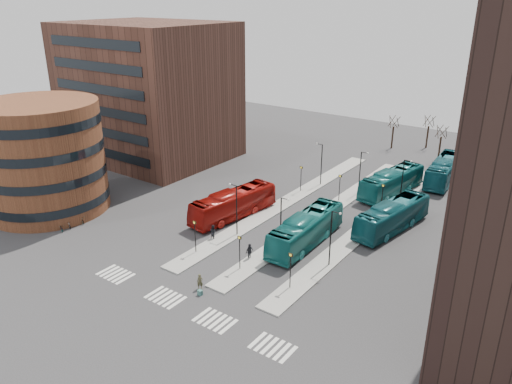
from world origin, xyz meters
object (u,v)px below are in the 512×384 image
Objects in this scene: suitcase at (200,293)px; teal_bus_b at (392,182)px; traveller at (200,282)px; bicycle_near at (61,228)px; commuter_c at (277,242)px; red_bus at (233,204)px; commuter_b at (249,252)px; teal_bus_a at (306,229)px; commuter_a at (213,232)px; bicycle_far at (81,219)px; teal_bus_c at (392,216)px; bicycle_mid at (68,224)px; teal_bus_d at (444,170)px.

suitcase is 0.04× the size of teal_bus_b.
traveller is 21.68m from bicycle_near.
teal_bus_b reaches higher than commuter_c.
traveller is at bearing -54.38° from red_bus.
red_bus is 6.92× the size of commuter_b.
bicycle_near is (-22.37, 0.58, 0.14)m from suitcase.
bicycle_near is (-23.19, -11.26, -0.38)m from commuter_c.
commuter_b is at bearing -116.38° from teal_bus_a.
bicycle_near is (-15.98, -8.91, -0.48)m from commuter_a.
red_bus is 18.73m from bicycle_far.
teal_bus_c is 8.01× the size of traveller.
bicycle_mid reaches higher than suitcase.
teal_bus_d is 37.03m from commuter_b.
teal_bus_d reaches higher than bicycle_near.
red_bus reaches higher than traveller.
red_bus is 8.36× the size of bicycle_near.
teal_bus_d reaches higher than commuter_a.
red_bus is 9.88m from commuter_c.
commuter_b is (-5.13, -26.46, -0.85)m from teal_bus_b.
red_bus is 19.27m from teal_bus_c.
teal_bus_d is at bearing -104.48° from commuter_a.
traveller is 7.32m from commuter_b.
commuter_c is at bearing -14.00° from red_bus.
suitcase is 22.38m from bicycle_near.
traveller reaches higher than commuter_c.
commuter_b is 22.64m from bicycle_far.
commuter_a is (-15.74, -34.37, -0.93)m from teal_bus_d.
suitcase is 22.63m from bicycle_far.
bicycle_mid is at bearing -131.11° from teal_bus_d.
bicycle_near is 2.79m from bicycle_far.
bicycle_mid is 0.85× the size of bicycle_far.
bicycle_far is (0.00, 1.86, 0.01)m from bicycle_mid.
teal_bus_d is at bearing -12.52° from bicycle_near.
traveller is 1.00× the size of commuter_c.
commuter_c is (-8.42, -11.83, -0.97)m from teal_bus_c.
bicycle_near is 0.94m from bicycle_mid.
teal_bus_d reaches higher than suitcase.
teal_bus_b is at bearing 82.49° from teal_bus_a.
teal_bus_d is 51.45m from bicycle_far.
teal_bus_c is (17.50, 8.06, -0.01)m from red_bus.
teal_bus_b is 27.51m from commuter_a.
commuter_a is at bearing -49.63° from bicycle_far.
teal_bus_c is (6.45, 9.06, -0.04)m from teal_bus_a.
commuter_a is (-9.18, -5.13, -0.92)m from teal_bus_a.
teal_bus_a is at bearing -116.03° from teal_bus_c.
suitcase is 0.29× the size of bicycle_far.
teal_bus_d is 52.93m from bicycle_mid.
commuter_c is (-4.08, -22.72, -0.98)m from teal_bus_b.
teal_bus_c reaches higher than suitcase.
suitcase is 0.04× the size of teal_bus_c.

